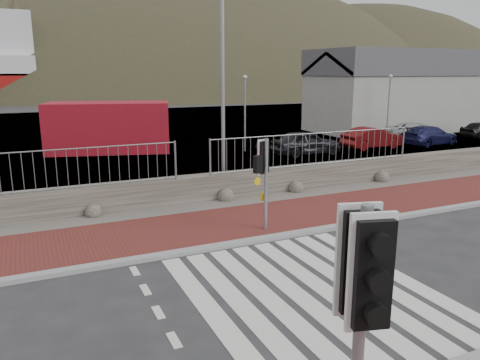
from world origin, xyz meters
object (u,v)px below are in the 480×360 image
car_b (372,138)px  car_d (420,133)px  streetlight (226,68)px  traffic_signal_near (362,291)px  car_a (306,143)px  shipping_container (109,127)px  car_c (429,135)px  traffic_signal_far (265,165)px

car_b → car_d: (4.23, 0.63, -0.00)m
streetlight → car_b: bearing=27.9°
traffic_signal_near → car_a: traffic_signal_near is taller
car_a → car_d: (8.81, 0.83, -0.04)m
shipping_container → car_a: shipping_container is taller
streetlight → car_c: (15.36, 5.22, -3.85)m
traffic_signal_near → car_a: 20.43m
traffic_signal_near → car_b: 23.27m
traffic_signal_near → traffic_signal_far: bearing=84.4°
car_b → car_d: car_b is taller
streetlight → car_b: size_ratio=2.15×
car_d → shipping_container: bearing=93.9°
car_c → traffic_signal_far: bearing=112.5°
shipping_container → car_d: (18.03, -4.52, -0.74)m
shipping_container → car_b: bearing=-4.7°
shipping_container → car_d: size_ratio=1.48×
traffic_signal_near → streetlight: 12.75m
car_c → car_d: bearing=-23.9°
shipping_container → car_d: shipping_container is taller
streetlight → car_c: 16.67m
car_c → car_d: (0.29, 1.04, 0.03)m
shipping_container → car_b: size_ratio=1.76×
car_b → traffic_signal_near: bearing=138.4°
traffic_signal_near → shipping_container: 22.85m
car_a → car_c: bearing=-91.2°
car_a → traffic_signal_far: bearing=142.6°
streetlight → traffic_signal_far: bearing=-98.2°
streetlight → shipping_container: 11.47m
car_a → car_d: bearing=-84.4°
shipping_container → car_b: (13.80, -5.16, -0.74)m
shipping_container → car_a: size_ratio=1.70×
traffic_signal_near → car_a: (10.51, 17.44, -1.60)m
shipping_container → car_a: 10.69m
traffic_signal_near → car_b: traffic_signal_near is taller
car_a → car_c: car_a is taller
traffic_signal_far → shipping_container: 15.34m
car_b → car_d: 4.28m
car_b → car_c: size_ratio=0.92×
traffic_signal_far → shipping_container: size_ratio=0.40×
shipping_container → car_c: bearing=-1.6°
traffic_signal_far → shipping_container: (-1.62, 15.25, -0.52)m
streetlight → car_b: 13.28m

